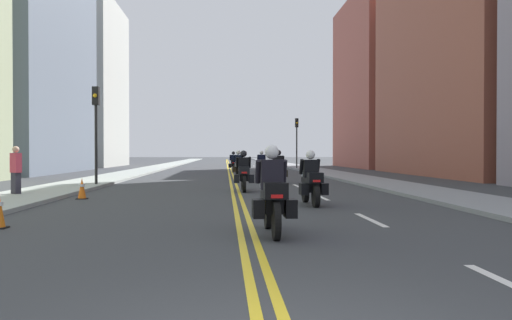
{
  "coord_description": "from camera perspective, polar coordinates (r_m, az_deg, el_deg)",
  "views": [
    {
      "loc": [
        -0.4,
        -3.68,
        1.48
      ],
      "look_at": [
        1.45,
        28.37,
        1.05
      ],
      "focal_mm": 37.72,
      "sensor_mm": 36.0,
      "label": 1
    }
  ],
  "objects": [
    {
      "name": "pedestrian_0",
      "position": [
        19.52,
        -24.12,
        -1.06
      ],
      "size": [
        0.42,
        0.39,
        1.7
      ],
      "rotation": [
        0.0,
        0.0,
        5.62
      ],
      "color": "#2A2833",
      "rests_on": "ground"
    },
    {
      "name": "motorcycle_0",
      "position": [
        9.68,
        1.75,
        -4.01
      ],
      "size": [
        0.77,
        2.13,
        1.63
      ],
      "rotation": [
        0.0,
        0.0,
        0.02
      ],
      "color": "black",
      "rests_on": "ground"
    },
    {
      "name": "building_right_1",
      "position": [
        39.38,
        22.7,
        14.0
      ],
      "size": [
        8.71,
        18.64,
        21.06
      ],
      "color": "brown",
      "rests_on": "ground"
    },
    {
      "name": "traffic_light_far",
      "position": [
        48.18,
        4.34,
        2.76
      ],
      "size": [
        0.28,
        0.38,
        4.56
      ],
      "color": "black",
      "rests_on": "ground"
    },
    {
      "name": "lane_dashes_white",
      "position": [
        32.87,
        2.29,
        -1.8
      ],
      "size": [
        0.14,
        56.4,
        0.01
      ],
      "color": "silver",
      "rests_on": "ground"
    },
    {
      "name": "motorcycle_3",
      "position": [
        26.28,
        2.43,
        -1.05
      ],
      "size": [
        0.76,
        2.2,
        1.61
      ],
      "rotation": [
        0.0,
        0.0,
        -0.0
      ],
      "color": "black",
      "rests_on": "ground"
    },
    {
      "name": "sidewalk_right",
      "position": [
        52.21,
        4.76,
        -0.79
      ],
      "size": [
        2.64,
        144.0,
        0.12
      ],
      "primitive_type": "cube",
      "color": "gray",
      "rests_on": "ground"
    },
    {
      "name": "traffic_cone_0",
      "position": [
        18.07,
        -17.98,
        -2.89
      ],
      "size": [
        0.33,
        0.33,
        0.69
      ],
      "color": "black",
      "rests_on": "ground"
    },
    {
      "name": "motorcycle_4",
      "position": [
        31.34,
        -1.9,
        -0.74
      ],
      "size": [
        0.78,
        2.25,
        1.62
      ],
      "rotation": [
        0.0,
        0.0,
        0.06
      ],
      "color": "black",
      "rests_on": "ground"
    },
    {
      "name": "centreline_yellow_outer",
      "position": [
        51.7,
        -2.73,
        -0.86
      ],
      "size": [
        0.12,
        132.0,
        0.01
      ],
      "primitive_type": "cube",
      "color": "yellow",
      "rests_on": "ground"
    },
    {
      "name": "motorcycle_2",
      "position": [
        20.64,
        -1.32,
        -1.54
      ],
      "size": [
        0.76,
        2.21,
        1.58
      ],
      "rotation": [
        0.0,
        0.0,
        -0.0
      ],
      "color": "black",
      "rests_on": "ground"
    },
    {
      "name": "motorcycle_1",
      "position": [
        15.25,
        5.87,
        -2.43
      ],
      "size": [
        0.78,
        2.14,
        1.55
      ],
      "rotation": [
        0.0,
        0.0,
        0.04
      ],
      "color": "black",
      "rests_on": "ground"
    },
    {
      "name": "building_left_1",
      "position": [
        44.63,
        -24.68,
        9.64
      ],
      "size": [
        8.84,
        16.91,
        16.82
      ],
      "color": "slate",
      "rests_on": "ground"
    },
    {
      "name": "centreline_yellow_inner",
      "position": [
        51.7,
        -3.0,
        -0.86
      ],
      "size": [
        0.12,
        132.0,
        0.01
      ],
      "primitive_type": "cube",
      "color": "yellow",
      "rests_on": "ground"
    },
    {
      "name": "building_left_2",
      "position": [
        61.42,
        -17.44,
        7.59
      ],
      "size": [
        6.5,
        13.8,
        17.62
      ],
      "color": "#ACAFA8",
      "rests_on": "ground"
    },
    {
      "name": "traffic_light_near",
      "position": [
        24.43,
        -16.62,
        4.37
      ],
      "size": [
        0.28,
        0.38,
        4.36
      ],
      "color": "black",
      "rests_on": "ground"
    },
    {
      "name": "sidewalk_left",
      "position": [
        52.11,
        -10.5,
        -0.8
      ],
      "size": [
        2.64,
        144.0,
        0.12
      ],
      "primitive_type": "cube",
      "color": "#959D99",
      "rests_on": "ground"
    },
    {
      "name": "ground_plane",
      "position": [
        51.7,
        -2.86,
        -0.87
      ],
      "size": [
        264.0,
        264.0,
        0.0
      ],
      "primitive_type": "plane",
      "color": "#35383C"
    },
    {
      "name": "motorcycle_6",
      "position": [
        41.92,
        -2.41,
        -0.38
      ],
      "size": [
        0.77,
        2.12,
        1.59
      ],
      "rotation": [
        0.0,
        0.0,
        0.02
      ],
      "color": "black",
      "rests_on": "ground"
    },
    {
      "name": "motorcycle_5",
      "position": [
        36.61,
        0.6,
        -0.51
      ],
      "size": [
        0.76,
        2.28,
        1.62
      ],
      "rotation": [
        0.0,
        0.0,
        0.0
      ],
      "color": "black",
      "rests_on": "ground"
    },
    {
      "name": "building_right_2",
      "position": [
        56.56,
        14.05,
        7.89
      ],
      "size": [
        8.63,
        15.59,
        17.01
      ],
      "color": "#994E42",
      "rests_on": "ground"
    }
  ]
}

